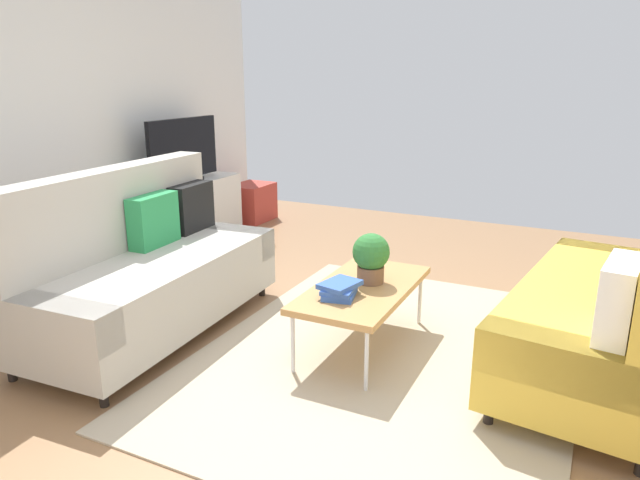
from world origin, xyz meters
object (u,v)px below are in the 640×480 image
object	(u,v)px
bottle_0	(159,181)
bottle_1	(166,178)
tv	(184,151)
storage_trunk	(252,202)
coffee_table	(363,290)
vase_0	(139,181)
tv_console	(186,212)
potted_plant	(371,256)
table_book_0	(340,293)
couch_beige	(146,267)
couch_green	(615,306)

from	to	relation	value
bottle_0	bottle_1	size ratio (longest dim) A/B	0.85
tv	storage_trunk	distance (m)	1.32
coffee_table	vase_0	bearing A→B (deg)	71.79
coffee_table	bottle_1	bearing A→B (deg)	65.74
tv_console	potted_plant	distance (m)	2.93
tv	table_book_0	size ratio (longest dim) A/B	4.17
couch_beige	vase_0	size ratio (longest dim) A/B	10.03
storage_trunk	bottle_1	xyz separation A→B (m)	(-1.40, 0.06, 0.51)
tv_console	bottle_0	world-z (taller)	bottle_0
couch_beige	coffee_table	xyz separation A→B (m)	(0.39, -1.42, -0.05)
tv_console	tv	world-z (taller)	tv
potted_plant	tv_console	bearing A→B (deg)	62.30
table_book_0	bottle_1	distance (m)	2.83
tv_console	tv	distance (m)	0.63
couch_beige	storage_trunk	bearing A→B (deg)	-163.50
couch_green	coffee_table	xyz separation A→B (m)	(-0.28, 1.42, -0.05)
tv_console	vase_0	size ratio (longest dim) A/B	7.23
storage_trunk	vase_0	xyz separation A→B (m)	(-1.68, 0.15, 0.52)
bottle_0	coffee_table	bearing A→B (deg)	-112.18
couch_green	potted_plant	size ratio (longest dim) A/B	6.21
couch_green	table_book_0	world-z (taller)	couch_green
potted_plant	bottle_1	size ratio (longest dim) A/B	1.81
vase_0	bottle_1	size ratio (longest dim) A/B	1.09
bottle_0	bottle_1	world-z (taller)	bottle_1
couch_beige	potted_plant	xyz separation A→B (m)	(0.47, -1.44, 0.15)
couch_beige	bottle_0	size ratio (longest dim) A/B	12.86
coffee_table	table_book_0	xyz separation A→B (m)	(-0.22, 0.06, 0.04)
tv	storage_trunk	xyz separation A→B (m)	(1.10, -0.08, -0.73)
table_book_0	bottle_0	world-z (taller)	bottle_0
tv_console	tv	xyz separation A→B (m)	(0.00, -0.02, 0.63)
storage_trunk	potted_plant	xyz separation A→B (m)	(-2.45, -2.48, 0.37)
bottle_1	vase_0	bearing A→B (deg)	162.00
couch_beige	potted_plant	distance (m)	1.52
coffee_table	storage_trunk	bearing A→B (deg)	44.12
bottle_0	potted_plant	bearing A→B (deg)	-110.37
storage_trunk	table_book_0	size ratio (longest dim) A/B	2.17
tv	bottle_0	xyz separation A→B (m)	(-0.41, -0.02, -0.24)
bottle_0	couch_green	bearing A→B (deg)	-100.79
coffee_table	vase_0	xyz separation A→B (m)	(0.86, 2.61, 0.34)
table_book_0	coffee_table	bearing A→B (deg)	-14.71
storage_trunk	bottle_1	bearing A→B (deg)	177.55
bottle_1	potted_plant	bearing A→B (deg)	-112.48
storage_trunk	potted_plant	distance (m)	3.51
table_book_0	vase_0	size ratio (longest dim) A/B	1.24
tv	bottle_0	bearing A→B (deg)	-177.21
couch_green	storage_trunk	world-z (taller)	couch_green
couch_beige	bottle_0	distance (m)	1.81
couch_green	tv	distance (m)	4.16
couch_beige	bottle_1	bearing A→B (deg)	-147.22
couch_beige	vase_0	world-z (taller)	couch_beige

